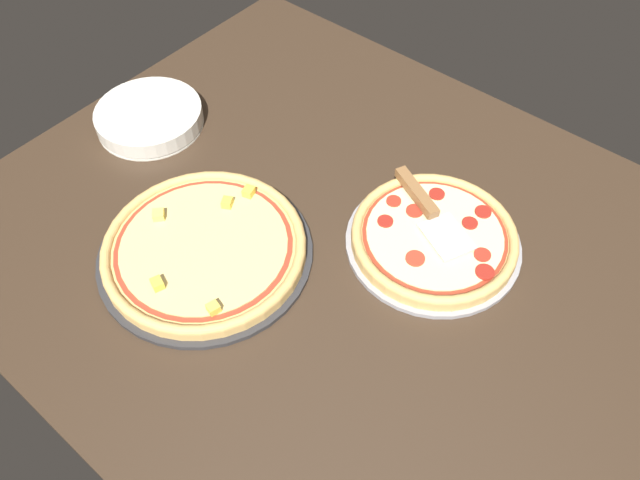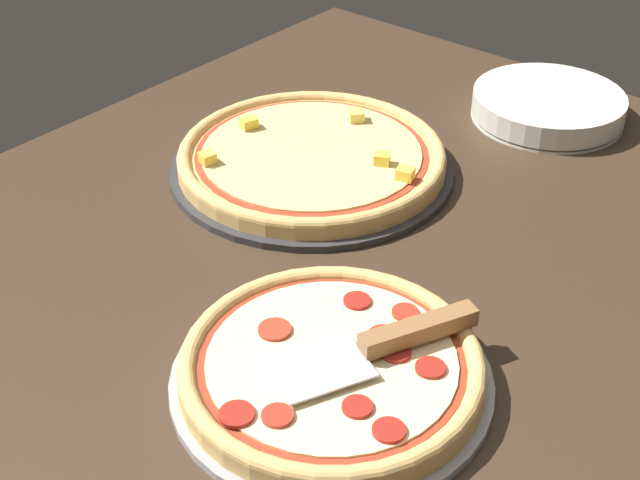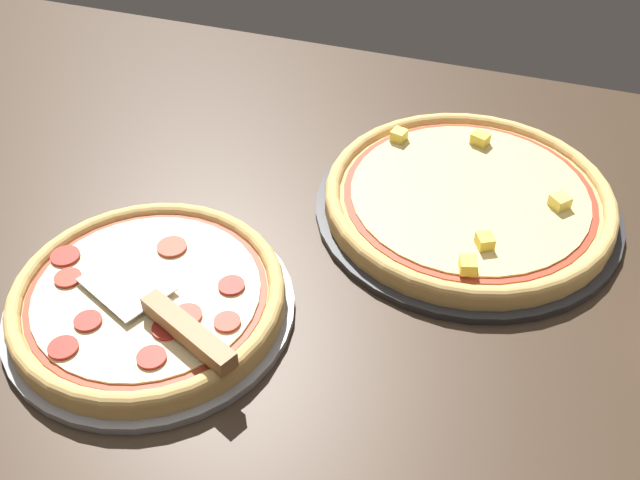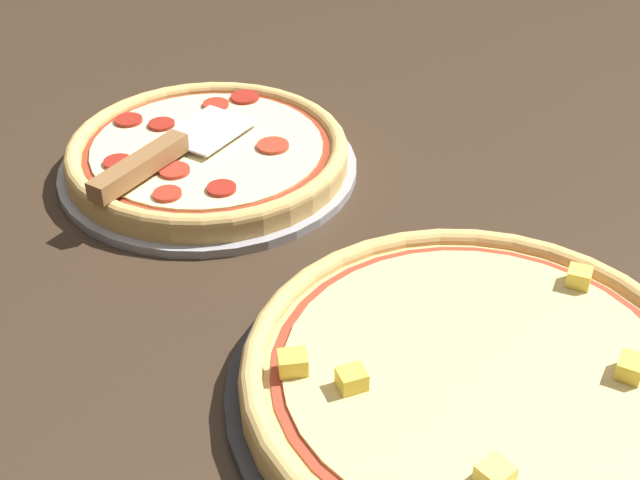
{
  "view_description": "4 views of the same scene",
  "coord_description": "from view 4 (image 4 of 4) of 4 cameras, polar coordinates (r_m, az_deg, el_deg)",
  "views": [
    {
      "loc": [
        -37.56,
        58.76,
        93.13
      ],
      "look_at": [
        7.88,
        3.79,
        3.0
      ],
      "focal_mm": 35.0,
      "sensor_mm": 36.0,
      "label": 1
    },
    {
      "loc": [
        -59.38,
        -52.23,
        64.31
      ],
      "look_at": [
        7.88,
        3.79,
        3.0
      ],
      "focal_mm": 50.0,
      "sensor_mm": 36.0,
      "label": 2
    },
    {
      "loc": [
        28.93,
        -59.85,
        63.81
      ],
      "look_at": [
        7.88,
        3.79,
        3.0
      ],
      "focal_mm": 42.0,
      "sensor_mm": 36.0,
      "label": 3
    },
    {
      "loc": [
        75.41,
        12.57,
        51.67
      ],
      "look_at": [
        7.88,
        3.79,
        3.0
      ],
      "focal_mm": 50.0,
      "sensor_mm": 36.0,
      "label": 4
    }
  ],
  "objects": [
    {
      "name": "serving_spatula",
      "position": [
        0.95,
        -10.51,
        5.16
      ],
      "size": [
        22.35,
        13.74,
        2.0
      ],
      "color": "silver",
      "rests_on": "pizza_front"
    },
    {
      "name": "pizza_pan_back",
      "position": [
        0.73,
        9.91,
        -9.56
      ],
      "size": [
        40.03,
        40.03,
        1.0
      ],
      "primitive_type": "cylinder",
      "color": "#2D2D30",
      "rests_on": "ground_plane"
    },
    {
      "name": "ground_plane",
      "position": [
        0.93,
        -1.69,
        0.57
      ],
      "size": [
        151.55,
        113.16,
        3.6
      ],
      "primitive_type": "cube",
      "color": "#38281C"
    },
    {
      "name": "pizza_back",
      "position": [
        0.72,
        10.06,
        -8.46
      ],
      "size": [
        37.63,
        37.63,
        3.81
      ],
      "color": "#DBAD60",
      "rests_on": "pizza_pan_back"
    },
    {
      "name": "pizza_pan_front",
      "position": [
        1.0,
        -7.12,
        4.61
      ],
      "size": [
        33.03,
        33.03,
        1.0
      ],
      "primitive_type": "cylinder",
      "color": "#939399",
      "rests_on": "ground_plane"
    },
    {
      "name": "pizza_front",
      "position": [
        0.99,
        -7.22,
        5.62
      ],
      "size": [
        31.05,
        31.05,
        2.92
      ],
      "color": "#DBAD60",
      "rests_on": "pizza_pan_front"
    }
  ]
}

